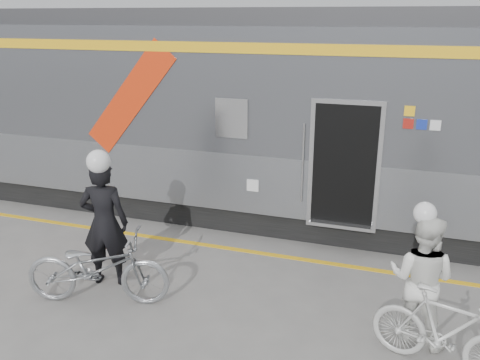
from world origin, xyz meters
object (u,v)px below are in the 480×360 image
at_px(man, 105,223).
at_px(bicycle_left, 98,268).
at_px(woman, 421,279).
at_px(bicycle_right, 446,332).

relative_size(man, bicycle_left, 0.95).
distance_m(man, woman, 4.54).
bearing_deg(bicycle_right, woman, 45.00).
height_order(woman, bicycle_right, woman).
bearing_deg(man, bicycle_right, 158.23).
xyz_separation_m(man, bicycle_right, (4.84, -0.57, -0.47)).
relative_size(bicycle_left, woman, 1.21).
relative_size(man, woman, 1.16).
bearing_deg(bicycle_right, bicycle_left, 106.15).
bearing_deg(bicycle_left, woman, -98.09).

